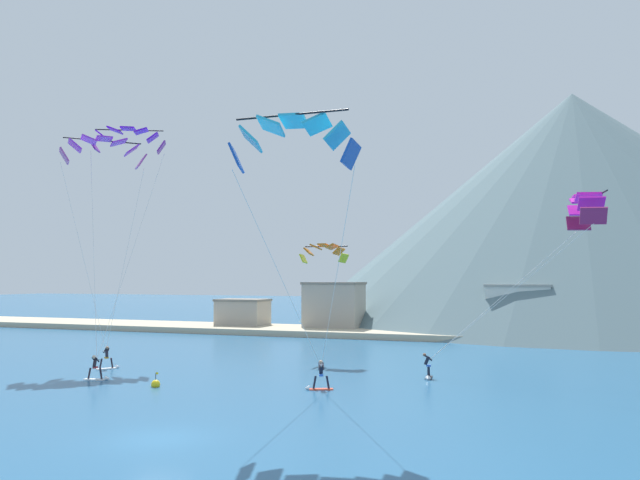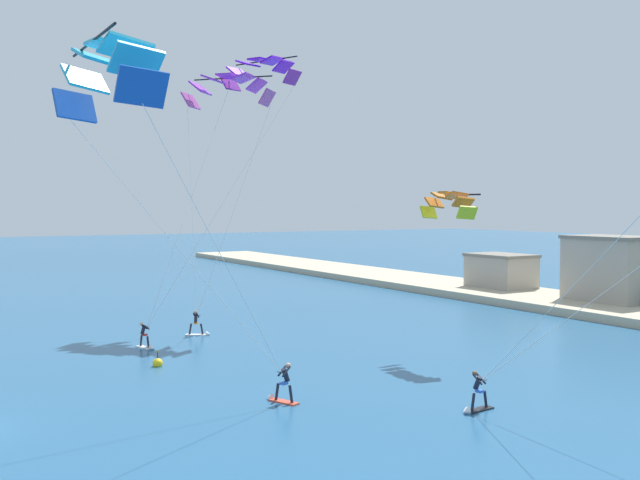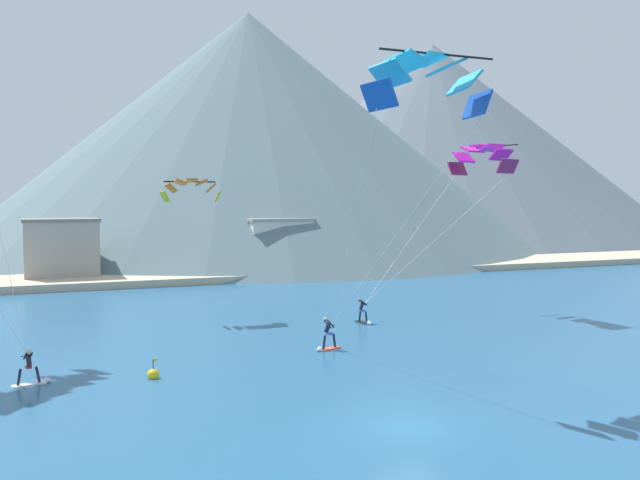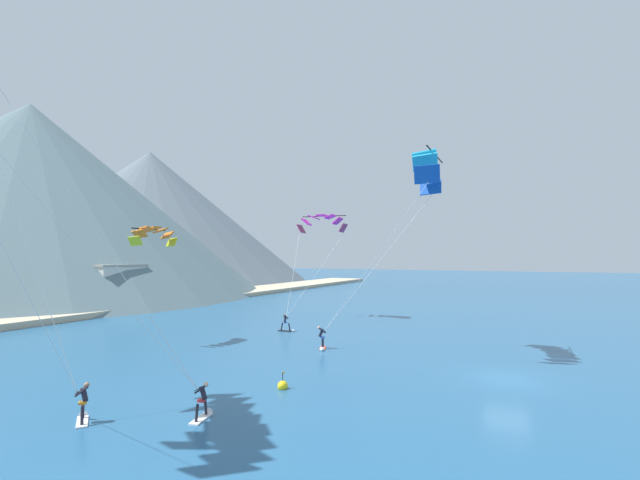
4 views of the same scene
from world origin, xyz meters
name	(u,v)px [view 2 (image 2 of 4)]	position (x,y,z in m)	size (l,w,h in m)	color
kitesurfer_near_lead	(146,340)	(-12.60, 11.52, 0.50)	(1.78, 0.82, 1.73)	white
kitesurfer_near_trail	(281,389)	(2.30, 13.15, 0.58)	(1.76, 1.04, 1.81)	#E54C33
kitesurfer_mid_center	(199,328)	(-15.26, 15.97, 0.53)	(1.35, 1.64, 1.78)	white
kitesurfer_far_left	(475,399)	(7.79, 19.60, 0.52)	(0.67, 1.77, 1.74)	black
parafoil_kite_near_lead	(260,70)	(-18.82, 22.32, 19.02)	(9.23, 13.05, 18.66)	#781E91
parafoil_kite_near_trail	(110,71)	(3.88, 5.36, 13.61)	(6.53, 9.23, 13.29)	#1345A6
parafoil_kite_mid_center	(228,87)	(-19.53, 20.05, 17.67)	(7.14, 7.25, 17.25)	#A84095
parafoil_kite_distant_high_outer	(449,202)	(-2.12, 26.58, 9.00)	(4.23, 1.55, 1.66)	gold
race_marker_buoy	(158,363)	(-7.48, 10.62, 0.16)	(0.56, 0.56, 1.02)	yellow
shore_building_harbour_front	(611,272)	(-9.52, 51.12, 3.14)	(7.09, 5.06, 6.26)	#A89E8E
shore_building_quay_east	(501,274)	(-21.80, 50.41, 2.04)	(6.37, 4.53, 4.05)	#A89E8E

